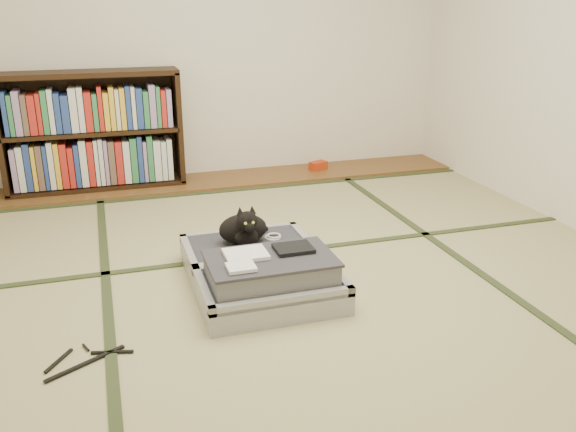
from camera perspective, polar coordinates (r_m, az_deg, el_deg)
name	(u,v)px	position (r m, az deg, el deg)	size (l,w,h in m)	color
floor	(298,281)	(3.33, 0.98, -6.10)	(4.50, 4.50, 0.00)	tan
wood_strip	(224,180)	(5.14, -6.03, 3.41)	(4.00, 0.50, 0.02)	brown
red_item	(318,166)	(5.38, 2.84, 4.74)	(0.15, 0.09, 0.07)	#B22F0E
tatami_borders	(273,247)	(3.76, -1.38, -2.89)	(4.00, 4.50, 0.01)	#2D381E
bookcase	(93,134)	(5.01, -17.77, 7.36)	(1.36, 0.31, 0.92)	black
suitcase	(261,271)	(3.22, -2.54, -5.16)	(0.71, 0.95, 0.28)	#9F9FA3
cat	(244,229)	(3.42, -4.13, -1.19)	(0.32, 0.32, 0.25)	black
cable_coil	(273,237)	(3.53, -1.39, -1.95)	(0.10, 0.10, 0.02)	white
hanger	(86,360)	(2.79, -18.40, -12.63)	(0.37, 0.26, 0.01)	black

